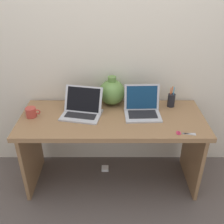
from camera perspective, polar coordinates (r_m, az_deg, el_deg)
ground_plane at (r=2.60m, az=0.00°, el=-14.68°), size 6.00×6.00×0.00m
back_wall at (r=2.29m, az=-0.01°, el=14.07°), size 4.40×0.04×2.40m
desk at (r=2.24m, az=0.00°, el=-4.34°), size 1.56×0.62×0.71m
laptop_left at (r=2.20m, az=-6.62°, el=0.94°), size 0.37×0.31×0.22m
laptop_right at (r=2.21m, az=6.72°, el=1.16°), size 0.31×0.26×0.24m
green_vase at (r=2.33m, az=-0.01°, el=4.48°), size 0.24×0.24×0.26m
coffee_mug at (r=2.26m, az=-17.52°, el=-0.07°), size 0.12×0.09×0.08m
pen_cup at (r=2.37m, az=13.03°, el=2.63°), size 0.07×0.07×0.20m
scissors at (r=2.03m, az=15.37°, el=-4.58°), size 0.15×0.06×0.01m
power_brick at (r=2.69m, az=-1.56°, el=-12.44°), size 0.07×0.07×0.03m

